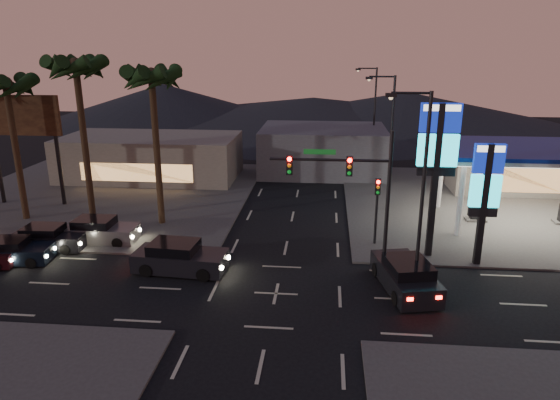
# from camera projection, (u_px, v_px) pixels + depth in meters

# --- Properties ---
(ground) EXTENTS (140.00, 140.00, 0.00)m
(ground) POSITION_uv_depth(u_px,v_px,m) (276.00, 294.00, 25.12)
(ground) COLOR black
(ground) RESTS_ON ground
(corner_lot_ne) EXTENTS (24.00, 24.00, 0.12)m
(corner_lot_ne) POSITION_uv_depth(u_px,v_px,m) (501.00, 205.00, 38.89)
(corner_lot_ne) COLOR #47443F
(corner_lot_ne) RESTS_ON ground
(corner_lot_nw) EXTENTS (24.00, 24.00, 0.12)m
(corner_lot_nw) POSITION_uv_depth(u_px,v_px,m) (106.00, 194.00, 41.76)
(corner_lot_nw) COLOR #47443F
(corner_lot_nw) RESTS_ON ground
(gas_station) EXTENTS (12.20, 8.20, 5.47)m
(gas_station) POSITION_uv_depth(u_px,v_px,m) (530.00, 152.00, 33.61)
(gas_station) COLOR silver
(gas_station) RESTS_ON ground
(convenience_store) EXTENTS (10.00, 6.00, 4.00)m
(convenience_store) POSITION_uv_depth(u_px,v_px,m) (508.00, 167.00, 42.90)
(convenience_store) COLOR #726B5B
(convenience_store) RESTS_ON ground
(pylon_sign_tall) EXTENTS (2.20, 0.35, 9.00)m
(pylon_sign_tall) POSITION_uv_depth(u_px,v_px,m) (438.00, 150.00, 27.71)
(pylon_sign_tall) COLOR black
(pylon_sign_tall) RESTS_ON ground
(pylon_sign_short) EXTENTS (1.60, 0.35, 7.00)m
(pylon_sign_short) POSITION_uv_depth(u_px,v_px,m) (486.00, 186.00, 27.04)
(pylon_sign_short) COLOR black
(pylon_sign_short) RESTS_ON ground
(traffic_signal_mast) EXTENTS (6.10, 0.39, 8.00)m
(traffic_signal_mast) POSITION_uv_depth(u_px,v_px,m) (354.00, 185.00, 25.14)
(traffic_signal_mast) COLOR black
(traffic_signal_mast) RESTS_ON ground
(pedestal_signal) EXTENTS (0.32, 0.39, 4.30)m
(pedestal_signal) POSITION_uv_depth(u_px,v_px,m) (377.00, 201.00, 30.41)
(pedestal_signal) COLOR black
(pedestal_signal) RESTS_ON ground
(streetlight_near) EXTENTS (2.14, 0.25, 10.00)m
(streetlight_near) POSITION_uv_depth(u_px,v_px,m) (419.00, 182.00, 23.78)
(streetlight_near) COLOR black
(streetlight_near) RESTS_ON ground
(streetlight_mid) EXTENTS (2.14, 0.25, 10.00)m
(streetlight_mid) POSITION_uv_depth(u_px,v_px,m) (388.00, 136.00, 36.15)
(streetlight_mid) COLOR black
(streetlight_mid) RESTS_ON ground
(streetlight_far) EXTENTS (2.14, 0.25, 10.00)m
(streetlight_far) POSITION_uv_depth(u_px,v_px,m) (372.00, 112.00, 49.47)
(streetlight_far) COLOR black
(streetlight_far) RESTS_ON ground
(palm_a) EXTENTS (4.41, 4.41, 10.86)m
(palm_a) POSITION_uv_depth(u_px,v_px,m) (152.00, 87.00, 32.19)
(palm_a) COLOR black
(palm_a) RESTS_ON ground
(palm_b) EXTENTS (4.41, 4.41, 11.46)m
(palm_b) POSITION_uv_depth(u_px,v_px,m) (77.00, 78.00, 32.48)
(palm_b) COLOR black
(palm_b) RESTS_ON ground
(palm_c) EXTENTS (4.41, 4.41, 10.26)m
(palm_c) POSITION_uv_depth(u_px,v_px,m) (7.00, 94.00, 33.25)
(palm_c) COLOR black
(palm_c) RESTS_ON ground
(billboard) EXTENTS (6.00, 0.30, 8.50)m
(billboard) POSITION_uv_depth(u_px,v_px,m) (22.00, 124.00, 37.46)
(billboard) COLOR black
(billboard) RESTS_ON ground
(building_far_west) EXTENTS (16.00, 8.00, 4.00)m
(building_far_west) POSITION_uv_depth(u_px,v_px,m) (151.00, 157.00, 46.72)
(building_far_west) COLOR #726B5B
(building_far_west) RESTS_ON ground
(building_far_mid) EXTENTS (12.00, 9.00, 4.40)m
(building_far_mid) POSITION_uv_depth(u_px,v_px,m) (323.00, 150.00, 49.03)
(building_far_mid) COLOR #4C4C51
(building_far_mid) RESTS_ON ground
(hill_left) EXTENTS (40.00, 40.00, 6.00)m
(hill_left) POSITION_uv_depth(u_px,v_px,m) (164.00, 102.00, 83.57)
(hill_left) COLOR black
(hill_left) RESTS_ON ground
(hill_right) EXTENTS (50.00, 50.00, 5.00)m
(hill_right) POSITION_uv_depth(u_px,v_px,m) (406.00, 108.00, 80.13)
(hill_right) COLOR black
(hill_right) RESTS_ON ground
(hill_center) EXTENTS (60.00, 60.00, 4.00)m
(hill_center) POSITION_uv_depth(u_px,v_px,m) (313.00, 110.00, 81.62)
(hill_center) COLOR black
(hill_center) RESTS_ON ground
(car_lane_a_front) EXTENTS (5.33, 2.54, 1.69)m
(car_lane_a_front) POSITION_uv_depth(u_px,v_px,m) (179.00, 258.00, 27.44)
(car_lane_a_front) COLOR black
(car_lane_a_front) RESTS_ON ground
(car_lane_a_rear) EXTENTS (4.50, 2.27, 1.42)m
(car_lane_a_rear) POSITION_uv_depth(u_px,v_px,m) (12.00, 252.00, 28.61)
(car_lane_a_rear) COLOR black
(car_lane_a_rear) RESTS_ON ground
(car_lane_b_front) EXTENTS (4.84, 2.08, 1.57)m
(car_lane_b_front) POSITION_uv_depth(u_px,v_px,m) (99.00, 231.00, 31.60)
(car_lane_b_front) COLOR #58585A
(car_lane_b_front) RESTS_ON ground
(car_lane_b_mid) EXTENTS (4.60, 2.08, 1.47)m
(car_lane_b_mid) POSITION_uv_depth(u_px,v_px,m) (48.00, 238.00, 30.52)
(car_lane_b_mid) COLOR black
(car_lane_b_mid) RESTS_ON ground
(suv_station) EXTENTS (3.14, 5.40, 1.70)m
(suv_station) POSITION_uv_depth(u_px,v_px,m) (406.00, 275.00, 25.32)
(suv_station) COLOR black
(suv_station) RESTS_ON ground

